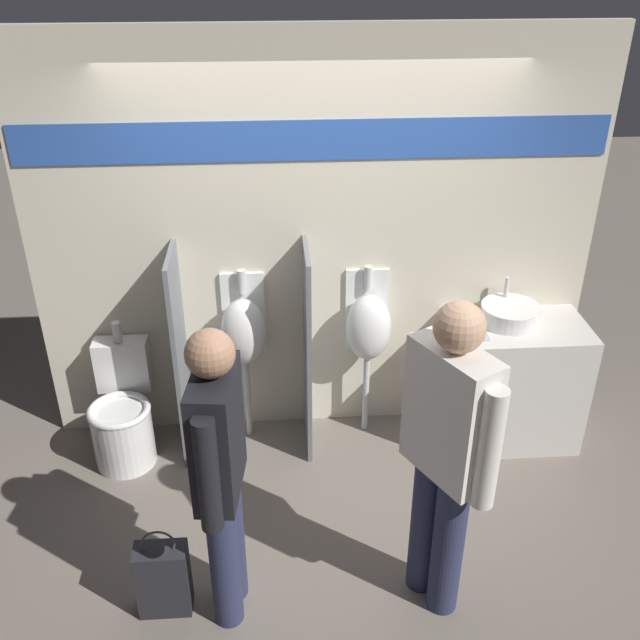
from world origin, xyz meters
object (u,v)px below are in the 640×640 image
(person_in_vest, at_px, (446,451))
(shopping_bag, at_px, (163,578))
(urinal_near_counter, at_px, (244,332))
(sink_basin, at_px, (510,314))
(urinal_far, at_px, (368,327))
(toilet, at_px, (123,418))
(person_with_lanyard, at_px, (220,470))
(cell_phone, at_px, (482,335))

(person_in_vest, bearing_deg, shopping_bag, 60.94)
(urinal_near_counter, relative_size, shopping_bag, 2.24)
(sink_basin, bearing_deg, urinal_near_counter, 176.84)
(urinal_near_counter, xyz_separation_m, urinal_far, (0.82, 0.00, 0.00))
(toilet, bearing_deg, person_with_lanyard, -59.60)
(toilet, bearing_deg, urinal_far, 6.65)
(urinal_far, bearing_deg, toilet, -173.35)
(sink_basin, distance_m, toilet, 2.64)
(urinal_far, height_order, shopping_bag, urinal_far)
(person_in_vest, xyz_separation_m, shopping_bag, (-1.41, 0.00, -0.76))
(urinal_near_counter, distance_m, person_with_lanyard, 1.47)
(sink_basin, height_order, cell_phone, sink_basin)
(urinal_near_counter, xyz_separation_m, person_in_vest, (1.00, -1.47, 0.15))
(person_in_vest, xyz_separation_m, person_with_lanyard, (-1.07, 0.00, -0.05))
(urinal_far, distance_m, person_in_vest, 1.49)
(sink_basin, xyz_separation_m, urinal_near_counter, (-1.74, 0.10, -0.12))
(person_in_vest, bearing_deg, toilet, 25.98)
(person_with_lanyard, bearing_deg, cell_phone, -46.27)
(sink_basin, relative_size, cell_phone, 2.75)
(cell_phone, bearing_deg, person_in_vest, -113.15)
(urinal_far, xyz_separation_m, person_in_vest, (0.18, -1.47, 0.15))
(cell_phone, xyz_separation_m, person_with_lanyard, (-1.59, -1.21, 0.04))
(sink_basin, bearing_deg, toilet, -177.87)
(cell_phone, relative_size, person_with_lanyard, 0.08)
(sink_basin, xyz_separation_m, shopping_bag, (-2.15, -1.37, -0.72))
(cell_phone, distance_m, shopping_bag, 2.37)
(urinal_far, bearing_deg, cell_phone, -20.57)
(cell_phone, bearing_deg, toilet, 178.32)
(urinal_near_counter, relative_size, urinal_far, 1.00)
(urinal_near_counter, xyz_separation_m, toilet, (-0.82, -0.19, -0.52))
(urinal_far, bearing_deg, person_in_vest, -83.14)
(person_in_vest, relative_size, shopping_bag, 3.21)
(urinal_near_counter, bearing_deg, toilet, -166.88)
(cell_phone, relative_size, toilet, 0.15)
(shopping_bag, bearing_deg, person_with_lanyard, -0.01)
(urinal_far, bearing_deg, shopping_bag, -130.11)
(cell_phone, xyz_separation_m, urinal_near_counter, (-1.52, 0.26, -0.06))
(sink_basin, relative_size, toilet, 0.42)
(cell_phone, relative_size, shopping_bag, 0.25)
(sink_basin, bearing_deg, person_with_lanyard, -142.91)
(toilet, distance_m, shopping_bag, 1.34)
(toilet, bearing_deg, person_in_vest, -35.07)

